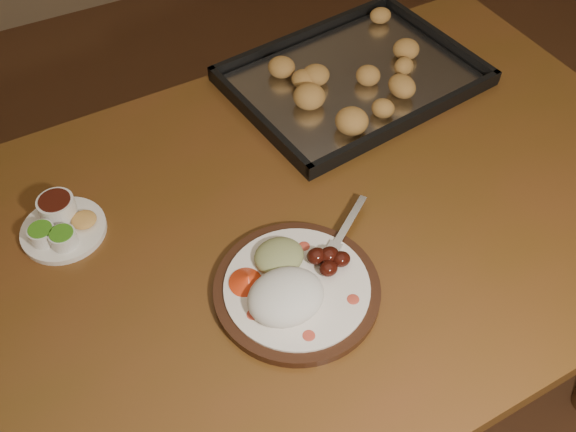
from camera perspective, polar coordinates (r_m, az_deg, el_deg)
ground at (r=1.84m, az=2.87°, el=-11.87°), size 4.00×4.00×0.00m
dining_table at (r=1.20m, az=0.37°, el=-3.41°), size 1.53×0.95×0.75m
dinner_plate at (r=1.02m, az=0.41°, el=-6.30°), size 0.33×0.27×0.06m
condiment_saucer at (r=1.17m, az=-19.57°, el=-0.67°), size 0.15×0.15×0.05m
baking_tray at (r=1.41m, az=5.78°, el=12.25°), size 0.55×0.43×0.05m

